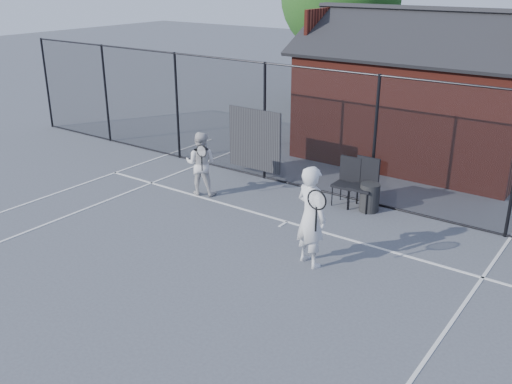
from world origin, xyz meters
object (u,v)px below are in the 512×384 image
Objects in this scene: clubhouse at (419,103)px; chair_right at (346,183)px; player_front at (311,216)px; chair_left at (363,185)px; waste_bin at (370,197)px; player_back at (201,163)px.

clubhouse reaches higher than chair_right.
chair_left is (-0.38, 2.93, -0.38)m from player_front.
chair_right is (-0.80, 2.93, -0.41)m from player_front.
player_front is 3.06m from chair_right.
waste_bin is at bearing -0.38° from chair_right.
clubhouse is 4.54m from chair_left.
chair_left reaches higher than waste_bin.
waste_bin is at bearing 20.55° from player_back.
chair_right is 0.65m from waste_bin.
chair_left is 0.43m from chair_right.
chair_left is (0.47, -4.40, -1.04)m from clubhouse.
player_back is at bearing 158.90° from player_front.
chair_left is at bearing 21.55° from player_back.
player_back is at bearing -118.02° from clubhouse.
waste_bin is (0.61, 0.00, -0.22)m from chair_right.
clubhouse is at bearing 98.53° from waste_bin.
player_back is at bearing -159.45° from waste_bin.
chair_left is 1.78× the size of waste_bin.
player_back reaches higher than chair_left.
clubhouse is 6.02× the size of chair_right.
player_back is (-3.09, -5.81, -0.83)m from clubhouse.
chair_left is at bearing 180.00° from waste_bin.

